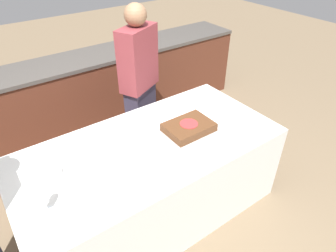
{
  "coord_description": "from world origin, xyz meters",
  "views": [
    {
      "loc": [
        -0.94,
        -1.57,
        2.22
      ],
      "look_at": [
        0.18,
        0.0,
        0.86
      ],
      "focal_mm": 32.0,
      "sensor_mm": 36.0,
      "label": 1
    }
  ],
  "objects_px": {
    "cake": "(189,127)",
    "plate_stack": "(45,174)",
    "wine_glass": "(43,197)",
    "person_cutting_cake": "(140,87)"
  },
  "relations": [
    {
      "from": "cake",
      "to": "plate_stack",
      "type": "distance_m",
      "value": 1.14
    },
    {
      "from": "cake",
      "to": "person_cutting_cake",
      "type": "xyz_separation_m",
      "value": [
        0.0,
        0.77,
        0.04
      ]
    },
    {
      "from": "cake",
      "to": "person_cutting_cake",
      "type": "bearing_deg",
      "value": 90.0
    },
    {
      "from": "cake",
      "to": "wine_glass",
      "type": "relative_size",
      "value": 2.26
    },
    {
      "from": "cake",
      "to": "person_cutting_cake",
      "type": "relative_size",
      "value": 0.26
    },
    {
      "from": "cake",
      "to": "plate_stack",
      "type": "relative_size",
      "value": 1.91
    },
    {
      "from": "wine_glass",
      "to": "cake",
      "type": "bearing_deg",
      "value": 6.85
    },
    {
      "from": "plate_stack",
      "to": "wine_glass",
      "type": "xyz_separation_m",
      "value": [
        -0.08,
        -0.31,
        0.11
      ]
    },
    {
      "from": "plate_stack",
      "to": "person_cutting_cake",
      "type": "xyz_separation_m",
      "value": [
        1.13,
        0.6,
        0.06
      ]
    },
    {
      "from": "plate_stack",
      "to": "wine_glass",
      "type": "relative_size",
      "value": 1.19
    }
  ]
}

